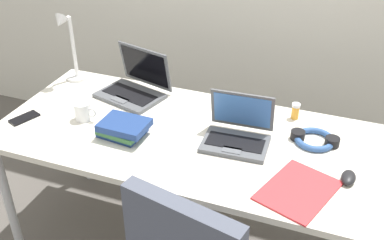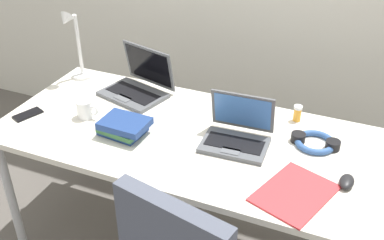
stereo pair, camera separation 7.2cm
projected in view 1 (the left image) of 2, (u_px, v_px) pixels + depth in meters
desk at (192, 145)px, 2.11m from camera, size 1.80×0.80×0.74m
desk_lamp at (69, 48)px, 2.44m from camera, size 0.12×0.18×0.40m
laptop_near_mouse at (135, 87)px, 2.38m from camera, size 0.38×0.34×0.24m
laptop_far_corner at (237, 133)px, 2.02m from camera, size 0.30×0.26×0.21m
computer_mouse at (348, 178)px, 1.80m from camera, size 0.06×0.10×0.03m
cell_phone at (24, 118)px, 2.20m from camera, size 0.11×0.15×0.01m
headphones at (315, 139)px, 2.03m from camera, size 0.21×0.18×0.04m
pill_bottle at (295, 111)px, 2.19m from camera, size 0.04×0.04×0.08m
book_stack at (123, 128)px, 2.06m from camera, size 0.23×0.18×0.08m
paper_folder_back_left at (298, 190)px, 1.75m from camera, size 0.32×0.37×0.01m
coffee_mug at (83, 111)px, 2.18m from camera, size 0.11×0.08×0.09m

